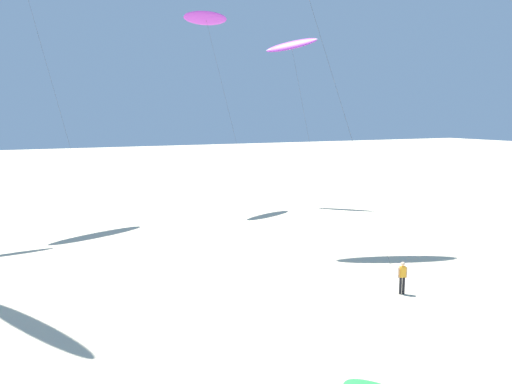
{
  "coord_description": "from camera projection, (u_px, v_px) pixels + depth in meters",
  "views": [
    {
      "loc": [
        -9.52,
        2.2,
        9.08
      ],
      "look_at": [
        2.08,
        25.43,
        5.17
      ],
      "focal_mm": 36.03,
      "sensor_mm": 36.0,
      "label": 1
    }
  ],
  "objects": [
    {
      "name": "flying_kite_0",
      "position": [
        206.0,
        18.0,
        47.99
      ],
      "size": [
        6.27,
        4.73,
        18.88
      ],
      "color": "purple",
      "rests_on": "ground"
    },
    {
      "name": "flying_kite_6",
      "position": [
        292.0,
        45.0,
        50.61
      ],
      "size": [
        4.38,
        8.21,
        16.86
      ],
      "color": "purple",
      "rests_on": "ground"
    },
    {
      "name": "person_near_right",
      "position": [
        402.0,
        276.0,
        26.11
      ],
      "size": [
        0.49,
        0.29,
        1.7
      ],
      "color": "black",
      "rests_on": "ground"
    }
  ]
}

